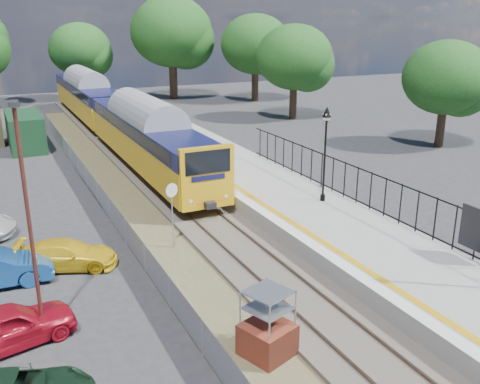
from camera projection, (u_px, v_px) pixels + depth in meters
ground at (292, 295)px, 19.04m from camera, size 120.00×120.00×0.00m
track_bed at (186, 210)px, 27.11m from camera, size 5.90×80.00×0.29m
platform at (282, 200)px, 27.48m from camera, size 5.00×70.00×0.90m
platform_edge at (246, 197)px, 26.50m from camera, size 0.90×70.00×0.01m
victorian_lamp_north at (326, 132)px, 25.02m from camera, size 0.44×0.44×4.60m
palisade_fence at (397, 202)px, 23.07m from camera, size 0.12×26.00×2.00m
wire_fence at (101, 198)px, 27.42m from camera, size 0.06×52.00×1.20m
tree_line at (90, 47)px, 53.57m from camera, size 56.80×43.80×11.88m
train at (110, 111)px, 42.50m from camera, size 2.82×40.83×3.51m
brick_plinth at (268, 325)px, 15.31m from camera, size 1.69×1.69×2.13m
speed_sign at (172, 204)px, 22.19m from camera, size 0.57×0.21×2.93m
carpark_lamp at (28, 212)px, 15.22m from camera, size 0.25×0.50×7.29m
car_red at (8, 327)px, 15.86m from camera, size 4.19×2.45×1.34m
car_yellow at (67, 255)px, 20.93m from camera, size 4.19×2.86×1.13m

